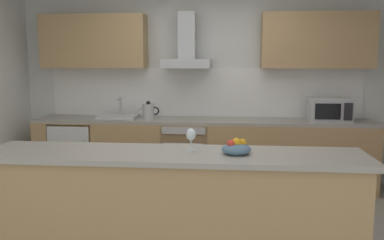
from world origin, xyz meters
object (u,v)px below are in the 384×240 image
(fruit_bowl, at_px, (236,148))
(refrigerator, at_px, (77,153))
(kettle, at_px, (148,111))
(microwave, at_px, (329,110))
(wine_glass, at_px, (191,135))
(sink, at_px, (119,116))
(range_hood, at_px, (187,51))
(oven, at_px, (186,152))

(fruit_bowl, bearing_deg, refrigerator, 133.95)
(refrigerator, relative_size, kettle, 2.94)
(microwave, bearing_deg, fruit_bowl, -118.61)
(kettle, distance_m, wine_glass, 2.23)
(sink, relative_size, range_hood, 0.69)
(microwave, height_order, sink, microwave)
(oven, xyz_separation_m, sink, (-0.90, 0.01, 0.47))
(oven, distance_m, sink, 1.02)
(wine_glass, bearing_deg, refrigerator, 129.67)
(oven, height_order, wine_glass, wine_glass)
(oven, bearing_deg, refrigerator, -179.89)
(oven, distance_m, fruit_bowl, 2.34)
(microwave, xyz_separation_m, fruit_bowl, (-1.18, -2.16, -0.05))
(oven, bearing_deg, wine_glass, -82.65)
(wine_glass, bearing_deg, sink, 118.81)
(oven, relative_size, range_hood, 1.11)
(wine_glass, bearing_deg, oven, 97.35)
(sink, relative_size, fruit_bowl, 2.27)
(range_hood, xyz_separation_m, fruit_bowl, (0.62, -2.32, -0.78))
(sink, distance_m, range_hood, 1.25)
(wine_glass, relative_size, fruit_bowl, 0.81)
(oven, bearing_deg, sink, 179.30)
(refrigerator, xyz_separation_m, fruit_bowl, (2.11, -2.19, 0.58))
(refrigerator, xyz_separation_m, sink, (0.59, 0.01, 0.50))
(range_hood, bearing_deg, oven, -90.00)
(microwave, distance_m, range_hood, 1.96)
(refrigerator, distance_m, range_hood, 2.02)
(refrigerator, bearing_deg, oven, 0.11)
(kettle, relative_size, fruit_bowl, 1.31)
(oven, bearing_deg, range_hood, 90.00)
(kettle, distance_m, range_hood, 0.94)
(refrigerator, relative_size, fruit_bowl, 3.86)
(fruit_bowl, bearing_deg, kettle, 117.25)
(oven, distance_m, kettle, 0.73)
(microwave, bearing_deg, range_hood, 175.02)
(refrigerator, bearing_deg, sink, 1.34)
(refrigerator, bearing_deg, microwave, -0.44)
(microwave, bearing_deg, sink, 179.18)
(sink, bearing_deg, range_hood, 7.49)
(microwave, relative_size, sink, 1.00)
(oven, bearing_deg, microwave, -0.88)
(oven, relative_size, sink, 1.60)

